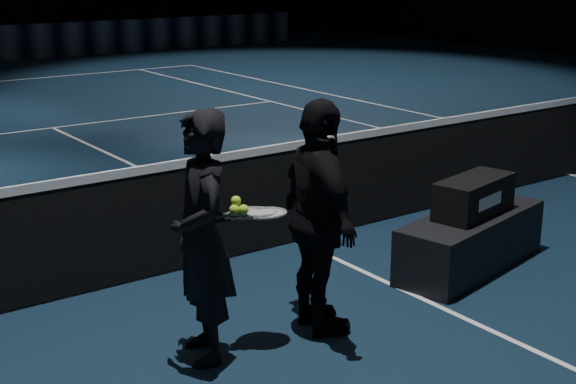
# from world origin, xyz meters

# --- Properties ---
(floor) EXTENTS (36.00, 36.00, 0.00)m
(floor) POSITION_xyz_m (0.00, 0.00, 0.00)
(floor) COLOR black
(floor) RESTS_ON ground
(court_lines) EXTENTS (10.98, 23.78, 0.01)m
(court_lines) POSITION_xyz_m (0.00, 0.00, 0.00)
(court_lines) COLOR white
(court_lines) RESTS_ON floor
(net_mesh) EXTENTS (12.80, 0.02, 0.86)m
(net_mesh) POSITION_xyz_m (0.00, 0.00, 0.45)
(net_mesh) COLOR black
(net_mesh) RESTS_ON floor
(net_tape) EXTENTS (12.80, 0.03, 0.07)m
(net_tape) POSITION_xyz_m (0.00, 0.00, 0.92)
(net_tape) COLOR white
(net_tape) RESTS_ON net_mesh
(player_bench) EXTENTS (1.66, 0.85, 0.47)m
(player_bench) POSITION_xyz_m (0.79, -1.39, 0.24)
(player_bench) COLOR black
(player_bench) RESTS_ON floor
(racket_bag) EXTENTS (0.84, 0.50, 0.32)m
(racket_bag) POSITION_xyz_m (0.79, -1.39, 0.63)
(racket_bag) COLOR black
(racket_bag) RESTS_ON player_bench
(bag_signature) EXTENTS (0.36, 0.08, 0.11)m
(bag_signature) POSITION_xyz_m (0.79, -1.56, 0.63)
(bag_signature) COLOR white
(bag_signature) RESTS_ON racket_bag
(player_a) EXTENTS (0.54, 0.68, 1.64)m
(player_a) POSITION_xyz_m (-1.81, -1.44, 0.82)
(player_a) COLOR black
(player_a) RESTS_ON floor
(player_b) EXTENTS (0.61, 1.03, 1.64)m
(player_b) POSITION_xyz_m (-0.97, -1.57, 0.82)
(player_b) COLOR black
(player_b) RESTS_ON floor
(racket_lower) EXTENTS (0.71, 0.32, 0.03)m
(racket_lower) POSITION_xyz_m (-1.37, -1.51, 0.92)
(racket_lower) COLOR black
(racket_lower) RESTS_ON player_a
(racket_upper) EXTENTS (0.69, 0.27, 0.10)m
(racket_upper) POSITION_xyz_m (-1.41, -1.46, 0.92)
(racket_upper) COLOR black
(racket_upper) RESTS_ON player_b
(tennis_balls) EXTENTS (0.12, 0.10, 0.12)m
(tennis_balls) POSITION_xyz_m (-1.56, -1.47, 0.99)
(tennis_balls) COLOR #C3EF32
(tennis_balls) RESTS_ON racket_upper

